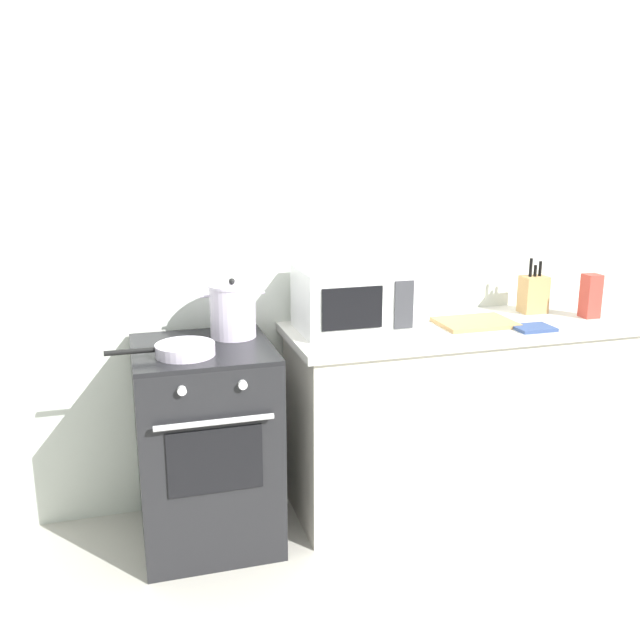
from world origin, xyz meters
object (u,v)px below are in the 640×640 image
object	(u,v)px
cutting_board	(475,323)
microwave	(352,299)
stock_pot	(233,311)
pasta_box	(591,296)
stove	(206,444)
frying_pan	(184,350)
knife_block	(533,294)
oven_mitt	(533,328)

from	to	relation	value
cutting_board	microwave	bearing A→B (deg)	172.65
stock_pot	pasta_box	world-z (taller)	stock_pot
microwave	pasta_box	world-z (taller)	microwave
stove	stock_pot	size ratio (longest dim) A/B	3.10
stove	pasta_box	world-z (taller)	pasta_box
stove	frying_pan	size ratio (longest dim) A/B	2.05
microwave	cutting_board	bearing A→B (deg)	-7.35
stove	knife_block	distance (m)	1.82
frying_pan	cutting_board	distance (m)	1.41
cutting_board	oven_mitt	distance (m)	0.27
stove	cutting_board	size ratio (longest dim) A/B	2.56
knife_block	pasta_box	xyz separation A→B (m)	(0.22, -0.17, 0.01)
microwave	cutting_board	xyz separation A→B (m)	(0.60, -0.08, -0.14)
pasta_box	oven_mitt	distance (m)	0.43
knife_block	cutting_board	bearing A→B (deg)	-160.95
stock_pot	microwave	bearing A→B (deg)	-4.21
stock_pot	oven_mitt	distance (m)	1.41
stock_pot	knife_block	size ratio (longest dim) A/B	1.04
knife_block	oven_mitt	world-z (taller)	knife_block
microwave	pasta_box	bearing A→B (deg)	-5.03
microwave	oven_mitt	distance (m)	0.87
stock_pot	cutting_board	bearing A→B (deg)	-5.85
stove	microwave	distance (m)	0.94
stock_pot	knife_block	bearing A→B (deg)	0.78
frying_pan	cutting_board	xyz separation A→B (m)	(1.40, 0.11, -0.02)
stock_pot	cutting_board	xyz separation A→B (m)	(1.16, -0.12, -0.11)
knife_block	pasta_box	size ratio (longest dim) A/B	1.29
cutting_board	oven_mitt	xyz separation A→B (m)	(0.22, -0.16, -0.00)
stove	frying_pan	xyz separation A→B (m)	(-0.09, -0.11, 0.48)
cutting_board	stock_pot	bearing A→B (deg)	174.15
pasta_box	oven_mitt	size ratio (longest dim) A/B	1.22
oven_mitt	knife_block	bearing A→B (deg)	58.31
oven_mitt	pasta_box	bearing A→B (deg)	17.94
stove	cutting_board	bearing A→B (deg)	0.05
oven_mitt	microwave	bearing A→B (deg)	163.91
stove	pasta_box	size ratio (longest dim) A/B	4.18
stock_pot	stove	bearing A→B (deg)	-142.67
frying_pan	oven_mitt	xyz separation A→B (m)	(1.63, -0.05, -0.02)
stove	frying_pan	distance (m)	0.50
stove	knife_block	world-z (taller)	knife_block
stove	cutting_board	xyz separation A→B (m)	(1.32, 0.00, 0.47)
microwave	pasta_box	distance (m)	1.23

